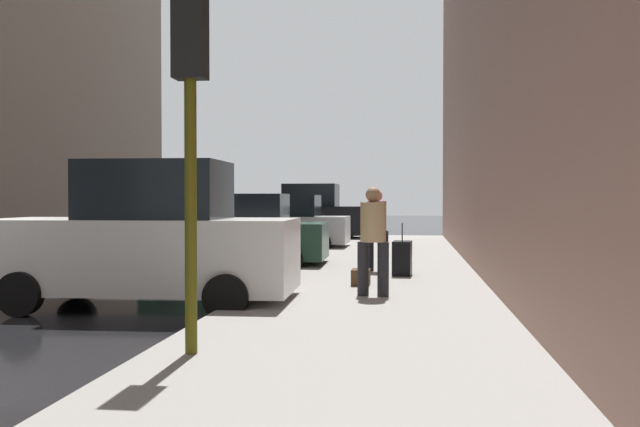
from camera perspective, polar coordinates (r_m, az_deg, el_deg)
sidewalk at (r=9.88m, az=3.43°, el=-8.15°), size 4.00×40.00×0.15m
parked_white_van at (r=11.21m, az=-13.69°, el=-2.14°), size 4.65×2.15×2.25m
parked_dark_green_sedan at (r=16.90m, az=-6.50°, el=-1.61°), size 4.25×2.15×1.79m
parked_silver_sedan at (r=22.85m, az=-2.90°, el=-0.87°), size 4.22×2.10×1.79m
parked_black_suv at (r=27.99m, az=-1.03°, el=-0.11°), size 4.64×2.14×2.25m
fire_hydrant at (r=12.48m, az=-2.95°, el=-4.23°), size 0.42×0.22×0.70m
traffic_light at (r=7.19m, az=-10.32°, el=9.81°), size 0.32×0.32×3.60m
pedestrian_in_red_jacket at (r=15.06m, az=4.57°, el=-0.98°), size 0.53×0.48×1.71m
pedestrian_in_tan_coat at (r=11.18m, az=4.27°, el=-1.74°), size 0.52×0.45×1.71m
rolling_suitcase at (r=14.29m, az=6.59°, el=-3.57°), size 0.40×0.58×1.04m
duffel_bag at (r=12.64m, az=3.28°, el=-5.11°), size 0.32×0.44×0.28m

